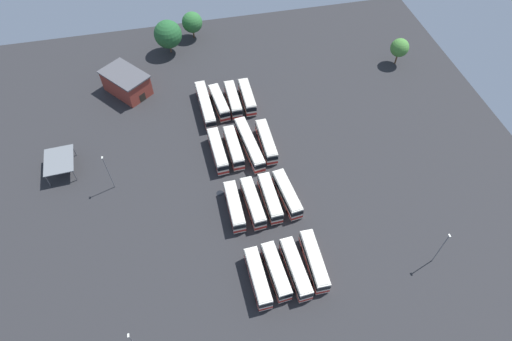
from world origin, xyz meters
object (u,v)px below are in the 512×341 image
bus_row1_slot1 (234,148)px  bus_row3_slot3 (314,261)px  bus_row0_slot2 (233,100)px  bus_row1_slot0 (218,151)px  tree_northeast (168,34)px  bus_row2_slot0 (234,206)px  bus_row2_slot1 (253,203)px  lamp_post_mid_lot (108,171)px  lamp_post_by_building (441,247)px  bus_row3_slot0 (258,278)px  bus_row3_slot2 (295,269)px  bus_row0_slot0 (205,105)px  bus_row1_slot3 (266,142)px  bus_row3_slot1 (276,271)px  bus_row1_slot2 (249,144)px  tree_north_edge (400,48)px  maintenance_shelter (59,161)px  tree_northwest (192,22)px  depot_building (126,83)px  bus_row2_slot3 (287,194)px  bus_row0_slot1 (219,103)px  bus_row2_slot2 (270,198)px  bus_row0_slot3 (247,97)px

bus_row1_slot1 → bus_row3_slot3: bearing=16.9°
bus_row0_slot2 → bus_row1_slot0: same height
bus_row1_slot0 → tree_northeast: (-40.83, -6.64, 3.78)m
bus_row2_slot0 → bus_row2_slot1: bearing=90.4°
lamp_post_mid_lot → lamp_post_by_building: 65.04m
bus_row3_slot0 → lamp_post_mid_lot: lamp_post_mid_lot is taller
bus_row3_slot2 → bus_row0_slot0: bearing=-168.2°
tree_northeast → bus_row3_slot0: bearing=6.9°
bus_row1_slot3 → bus_row3_slot2: (31.14, -2.01, 0.00)m
bus_row3_slot1 → bus_row2_slot1: bearing=-176.7°
bus_row1_slot3 → bus_row3_slot1: bearing=-10.2°
bus_row1_slot2 → bus_row3_slot2: (31.22, 1.87, -0.00)m
tree_northeast → tree_north_edge: size_ratio=1.27×
bus_row3_slot2 → lamp_post_mid_lot: size_ratio=1.19×
bus_row1_slot0 → tree_north_edge: (-22.55, 52.45, 3.09)m
bus_row3_slot1 → tree_north_edge: (-53.08, 46.92, 3.09)m
maintenance_shelter → tree_northeast: size_ratio=0.86×
bus_row1_slot0 → bus_row3_slot0: (31.07, 2.08, -0.00)m
bus_row3_slot2 → bus_row2_slot0: bearing=-152.2°
tree_northwest → tree_northeast: tree_northeast is taller
depot_building → bus_row0_slot0: bearing=58.1°
bus_row1_slot2 → maintenance_shelter: size_ratio=1.82×
bus_row0_slot0 → bus_row2_slot3: 32.27m
bus_row0_slot0 → bus_row3_slot2: 46.94m
bus_row0_slot1 → bus_row2_slot1: bearing=3.3°
bus_row2_slot1 → bus_row3_slot0: same height
tree_northeast → maintenance_shelter: bearing=-35.8°
bus_row1_slot0 → bus_row2_slot2: 16.96m
bus_row3_slot0 → lamp_post_by_building: lamp_post_by_building is taller
bus_row2_slot2 → lamp_post_mid_lot: size_ratio=1.13×
bus_row1_slot2 → bus_row3_slot1: (30.94, -1.68, -0.00)m
bus_row2_slot1 → maintenance_shelter: (-18.68, -38.18, 1.31)m
bus_row2_slot3 → bus_row3_slot3: 15.44m
bus_row1_slot0 → bus_row2_slot1: same height
bus_row0_slot3 → bus_row1_slot3: same height
bus_row3_slot1 → tree_northeast: bearing=-170.3°
bus_row0_slot0 → bus_row1_slot2: size_ratio=0.99×
bus_row2_slot1 → lamp_post_by_building: lamp_post_by_building is taller
bus_row0_slot0 → bus_row3_slot3: size_ratio=1.29×
tree_northeast → bus_row0_slot0: bearing=13.3°
bus_row2_slot0 → lamp_post_by_building: lamp_post_by_building is taller
bus_row1_slot0 → lamp_post_by_building: lamp_post_by_building is taller
lamp_post_by_building → tree_northwest: 87.32m
bus_row1_slot1 → bus_row0_slot0: bearing=-164.6°
bus_row3_slot2 → lamp_post_mid_lot: lamp_post_mid_lot is taller
bus_row0_slot1 → lamp_post_by_building: size_ratio=1.16×
bus_row2_slot1 → bus_row3_slot0: (15.86, -2.55, -0.00)m
bus_row2_slot0 → maintenance_shelter: bus_row2_slot0 is taller
bus_row2_slot2 → lamp_post_by_building: (19.09, 26.54, 3.19)m
lamp_post_mid_lot → tree_northeast: (-44.46, 16.14, 0.43)m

